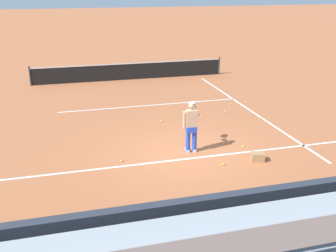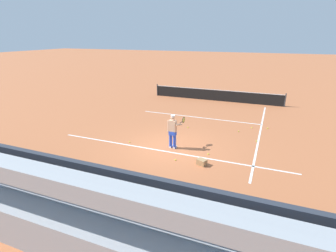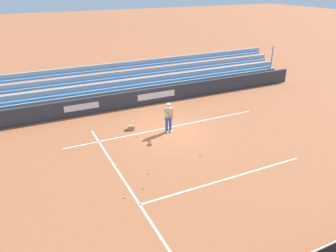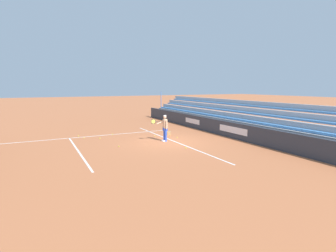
% 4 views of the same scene
% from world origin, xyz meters
% --- Properties ---
extents(ground_plane, '(160.00, 160.00, 0.00)m').
position_xyz_m(ground_plane, '(0.00, 0.00, 0.00)').
color(ground_plane, '#B7663D').
extents(court_baseline_white, '(12.00, 0.10, 0.01)m').
position_xyz_m(court_baseline_white, '(0.00, -0.50, 0.00)').
color(court_baseline_white, white).
rests_on(court_baseline_white, ground).
extents(court_sideline_white, '(0.10, 12.00, 0.01)m').
position_xyz_m(court_sideline_white, '(4.11, 4.00, 0.00)').
color(court_sideline_white, white).
rests_on(court_sideline_white, ground).
extents(court_service_line_white, '(8.22, 0.10, 0.01)m').
position_xyz_m(court_service_line_white, '(0.00, 5.50, 0.00)').
color(court_service_line_white, white).
rests_on(court_service_line_white, ground).
extents(back_wall_sponsor_board, '(26.14, 0.25, 1.10)m').
position_xyz_m(back_wall_sponsor_board, '(0.00, -4.66, 0.55)').
color(back_wall_sponsor_board, '#2D333D').
rests_on(back_wall_sponsor_board, ground).
extents(bleacher_stand, '(24.84, 2.40, 2.95)m').
position_xyz_m(bleacher_stand, '(0.00, -6.49, 0.73)').
color(bleacher_stand, '#9EA3A8').
rests_on(bleacher_stand, ground).
extents(tennis_player, '(0.64, 0.97, 1.71)m').
position_xyz_m(tennis_player, '(0.18, 0.04, 0.89)').
color(tennis_player, blue).
rests_on(tennis_player, ground).
extents(ball_box_cardboard, '(0.48, 0.42, 0.26)m').
position_xyz_m(ball_box_cardboard, '(2.00, -1.19, 0.13)').
color(ball_box_cardboard, '#A87F51').
rests_on(ball_box_cardboard, ground).
extents(tennis_ball_on_baseline, '(0.07, 0.07, 0.07)m').
position_xyz_m(tennis_ball_on_baseline, '(2.93, 3.64, 0.03)').
color(tennis_ball_on_baseline, '#CCE533').
rests_on(tennis_ball_on_baseline, ground).
extents(tennis_ball_midcourt, '(0.07, 0.07, 0.07)m').
position_xyz_m(tennis_ball_midcourt, '(0.80, -1.24, 0.03)').
color(tennis_ball_midcourt, '#CCE533').
rests_on(tennis_ball_midcourt, ground).
extents(tennis_ball_toward_net, '(0.07, 0.07, 0.07)m').
position_xyz_m(tennis_ball_toward_net, '(4.49, 4.83, 0.03)').
color(tennis_ball_toward_net, '#CCE533').
rests_on(tennis_ball_toward_net, ground).
extents(tennis_ball_far_left, '(0.07, 0.07, 0.07)m').
position_xyz_m(tennis_ball_far_left, '(-2.18, -0.16, 0.03)').
color(tennis_ball_far_left, '#CCE533').
rests_on(tennis_ball_far_left, ground).
extents(tennis_ball_by_box, '(0.07, 0.07, 0.07)m').
position_xyz_m(tennis_ball_by_box, '(2.02, -0.09, 0.03)').
color(tennis_ball_by_box, '#CCE533').
rests_on(tennis_ball_by_box, ground).
extents(tennis_ball_near_player, '(0.07, 0.07, 0.07)m').
position_xyz_m(tennis_ball_near_player, '(4.02, 2.46, 0.03)').
color(tennis_ball_near_player, '#CCE533').
rests_on(tennis_ball_near_player, ground).
extents(tennis_ball_stray_back, '(0.07, 0.07, 0.07)m').
position_xyz_m(tennis_ball_stray_back, '(-0.04, 3.19, 0.03)').
color(tennis_ball_stray_back, '#CCE533').
rests_on(tennis_ball_stray_back, ground).
extents(tennis_ball_far_right, '(0.07, 0.07, 0.07)m').
position_xyz_m(tennis_ball_far_right, '(3.59, 4.58, 0.03)').
color(tennis_ball_far_right, '#CCE533').
rests_on(tennis_ball_far_right, ground).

